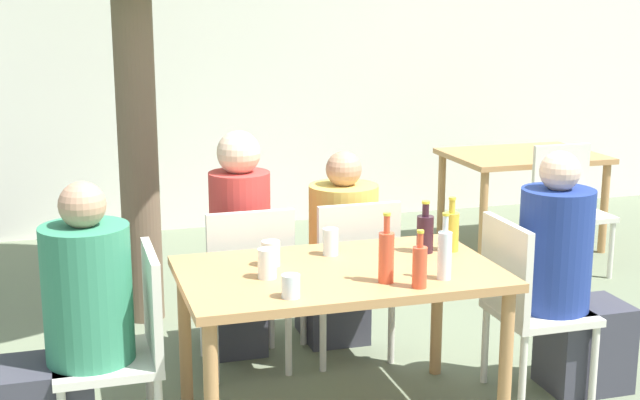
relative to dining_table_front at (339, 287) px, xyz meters
The scene contains 21 objects.
cafe_building_wall 3.79m from the dining_table_front, 90.00° to the left, with size 10.00×0.08×2.80m.
dining_table_front is the anchor object (origin of this frame).
dining_table_back 3.32m from the dining_table_front, 46.97° to the left, with size 1.13×0.86×0.73m.
patio_chair_0 0.95m from the dining_table_front, behind, with size 0.44×0.44×0.89m.
patio_chair_1 0.95m from the dining_table_front, ahead, with size 0.44×0.44×0.89m.
patio_chair_2 0.73m from the dining_table_front, 113.23° to the left, with size 0.44×0.44×0.89m.
patio_chair_3 0.73m from the dining_table_front, 66.77° to the left, with size 0.44×0.44×0.89m.
patio_chair_4 2.88m from the dining_table_front, 37.96° to the left, with size 0.44×0.44×0.89m.
person_seated_0 1.17m from the dining_table_front, behind, with size 0.58×0.37×1.20m.
person_seated_1 1.17m from the dining_table_front, ahead, with size 0.57×0.35×1.21m.
person_seated_2 0.94m from the dining_table_front, 107.64° to the left, with size 0.32×0.56×1.25m.
person_seated_3 0.95m from the dining_table_front, 72.45° to the left, with size 0.38×0.59×1.12m.
soda_bottle_0 0.45m from the dining_table_front, 54.15° to the right, with size 0.06×0.06×0.25m.
oil_cruet_1 0.64m from the dining_table_front, 12.16° to the left, with size 0.07×0.07×0.26m.
wine_bottle_2 0.52m from the dining_table_front, 16.82° to the left, with size 0.08×0.08×0.25m.
soda_bottle_3 0.33m from the dining_table_front, 59.73° to the right, with size 0.07×0.07×0.30m.
water_bottle_4 0.51m from the dining_table_front, 33.72° to the right, with size 0.06×0.06×0.29m.
drinking_glass_0 0.45m from the dining_table_front, 134.84° to the right, with size 0.08×0.08×0.10m.
drinking_glass_1 0.27m from the dining_table_front, 82.65° to the left, with size 0.07×0.07×0.13m.
drinking_glass_2 0.37m from the dining_table_front, behind, with size 0.08×0.08×0.13m.
drinking_glass_3 0.34m from the dining_table_front, 152.97° to the left, with size 0.08×0.08×0.11m.
Camera 1 is at (-1.16, -3.60, 1.92)m, focal length 50.00 mm.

